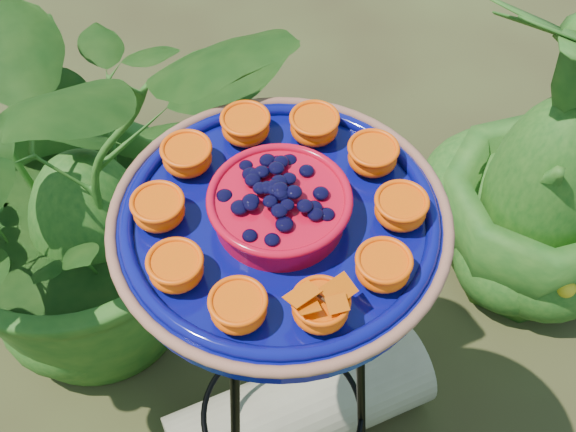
% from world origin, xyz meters
% --- Properties ---
extents(tripod_stand, '(0.41, 0.41, 0.89)m').
position_xyz_m(tripod_stand, '(-0.05, 0.12, 0.54)').
color(tripod_stand, black).
rests_on(tripod_stand, ground).
extents(feeder_dish, '(0.57, 0.57, 0.11)m').
position_xyz_m(feeder_dish, '(-0.05, 0.12, 0.93)').
color(feeder_dish, '#080A62').
rests_on(feeder_dish, tripod_stand).
extents(driftwood_log, '(0.63, 0.35, 0.20)m').
position_xyz_m(driftwood_log, '(0.00, 0.22, 0.10)').
color(driftwood_log, gray).
rests_on(driftwood_log, ground).
extents(shrub_back_left, '(1.09, 1.01, 1.02)m').
position_xyz_m(shrub_back_left, '(-0.42, 0.63, 0.51)').
color(shrub_back_left, '#164512').
rests_on(shrub_back_left, ground).
extents(shrub_back_right, '(0.68, 0.68, 0.87)m').
position_xyz_m(shrub_back_right, '(0.64, 0.58, 0.44)').
color(shrub_back_right, '#164512').
rests_on(shrub_back_right, ground).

